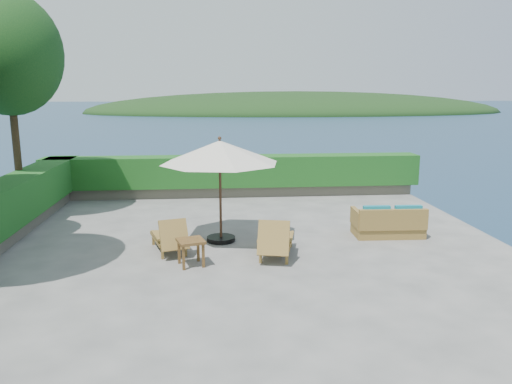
{
  "coord_description": "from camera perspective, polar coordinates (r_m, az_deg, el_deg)",
  "views": [
    {
      "loc": [
        -0.75,
        -10.8,
        3.47
      ],
      "look_at": [
        0.3,
        0.8,
        1.1
      ],
      "focal_mm": 35.0,
      "sensor_mm": 36.0,
      "label": 1
    }
  ],
  "objects": [
    {
      "name": "lounge_left",
      "position": [
        11.06,
        -9.83,
        -5.08
      ],
      "size": [
        0.96,
        1.53,
        0.82
      ],
      "rotation": [
        0.0,
        0.0,
        0.29
      ],
      "color": "olive",
      "rests_on": "ground"
    },
    {
      "name": "tree_far",
      "position": [
        14.98,
        -26.52,
        13.91
      ],
      "size": [
        2.8,
        2.8,
        6.03
      ],
      "color": "#45321A",
      "rests_on": "ground"
    },
    {
      "name": "side_table",
      "position": [
        10.13,
        -7.46,
        -5.95
      ],
      "size": [
        0.63,
        0.63,
        0.54
      ],
      "rotation": [
        0.0,
        0.0,
        0.28
      ],
      "color": "brown",
      "rests_on": "ground"
    },
    {
      "name": "lounge_right",
      "position": [
        10.6,
        2.27,
        -5.48
      ],
      "size": [
        0.97,
        1.66,
        0.9
      ],
      "rotation": [
        0.0,
        0.0,
        -0.22
      ],
      "color": "olive",
      "rests_on": "ground"
    },
    {
      "name": "ocean",
      "position": [
        12.61,
        -1.09,
        -19.36
      ],
      "size": [
        600.0,
        600.0,
        0.0
      ],
      "primitive_type": "plane",
      "color": "#173048",
      "rests_on": "ground"
    },
    {
      "name": "planter_wall_far",
      "position": [
        16.74,
        -2.51,
        0.16
      ],
      "size": [
        12.0,
        0.6,
        0.36
      ],
      "primitive_type": "cube",
      "color": "#696254",
      "rests_on": "ground"
    },
    {
      "name": "foundation",
      "position": [
        11.93,
        -1.12,
        -13.38
      ],
      "size": [
        12.0,
        12.0,
        3.0
      ],
      "primitive_type": "cube",
      "color": "#4E463E",
      "rests_on": "ocean"
    },
    {
      "name": "wicker_loveseat",
      "position": [
        12.5,
        14.91,
        -3.51
      ],
      "size": [
        1.7,
        0.91,
        0.82
      ],
      "rotation": [
        0.0,
        0.0,
        -0.04
      ],
      "color": "olive",
      "rests_on": "ground"
    },
    {
      "name": "patio_umbrella",
      "position": [
        11.38,
        -4.16,
        4.46
      ],
      "size": [
        3.28,
        3.28,
        2.46
      ],
      "rotation": [
        0.0,
        0.0,
        0.22
      ],
      "color": "black",
      "rests_on": "ground"
    },
    {
      "name": "hedge_far",
      "position": [
        16.62,
        -2.53,
        2.43
      ],
      "size": [
        12.4,
        0.9,
        1.0
      ],
      "primitive_type": "cube",
      "color": "#184D16",
      "rests_on": "planter_wall_far"
    },
    {
      "name": "ground",
      "position": [
        11.37,
        -1.15,
        -6.26
      ],
      "size": [
        12.0,
        12.0,
        0.0
      ],
      "primitive_type": "plane",
      "color": "gray",
      "rests_on": "ground"
    },
    {
      "name": "offshore_island",
      "position": [
        153.12,
        4.55,
        9.06
      ],
      "size": [
        126.0,
        57.6,
        12.6
      ],
      "primitive_type": "ellipsoid",
      "color": "black",
      "rests_on": "ocean"
    }
  ]
}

